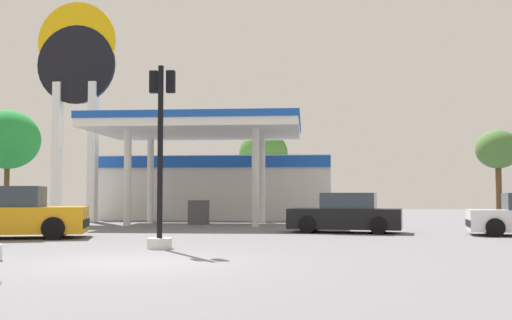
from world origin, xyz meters
The scene contains 9 objects.
ground_plane centered at (0.00, 0.00, 0.00)m, with size 90.00×90.00×0.00m, color slate.
gas_station centered at (-1.49, 21.36, 2.11)m, with size 12.40×13.44×4.81m.
station_pole_sign centered at (-8.22, 17.68, 7.07)m, with size 4.03×0.56×11.21m.
car_0 centered at (-5.78, 6.27, 0.74)m, with size 4.86×2.97×1.63m.
car_1 centered at (4.86, 10.00, 0.65)m, with size 4.22×2.36×1.43m.
traffic_signal_2 centered at (-0.25, 3.12, 1.99)m, with size 0.65×0.67×4.67m.
tree_0 centered at (-17.43, 28.71, 5.20)m, with size 4.46×4.46×7.28m.
tree_1 centered at (0.73, 26.54, 3.92)m, with size 3.12×3.12×5.46m.
tree_2 centered at (16.06, 28.92, 4.28)m, with size 2.86×2.86×5.62m.
Camera 1 is at (3.45, -12.06, 1.37)m, focal length 42.55 mm.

